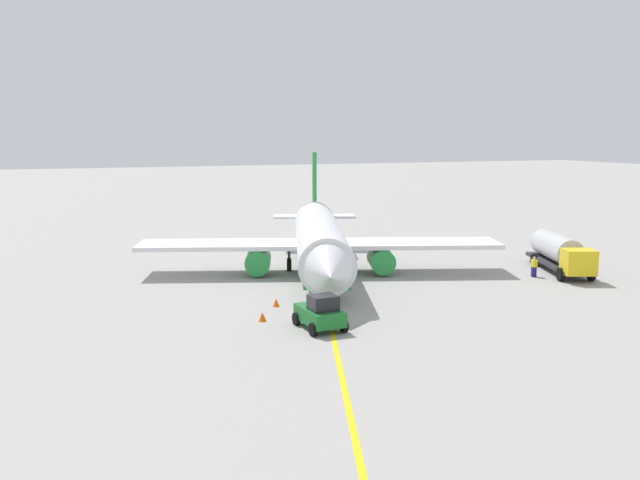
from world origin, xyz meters
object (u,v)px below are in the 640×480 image
at_px(airplane, 320,241).
at_px(safety_cone_nose, 262,317).
at_px(refueling_worker, 534,267).
at_px(safety_cone_wingtip, 276,303).
at_px(fuel_tanker, 560,252).
at_px(pushback_tug, 320,313).

height_order(airplane, safety_cone_nose, airplane).
xyz_separation_m(airplane, safety_cone_nose, (12.35, -8.88, -2.52)).
relative_size(refueling_worker, safety_cone_nose, 2.96).
bearing_deg(safety_cone_wingtip, safety_cone_nose, -31.44).
distance_m(fuel_tanker, refueling_worker, 3.62).
distance_m(airplane, refueling_worker, 17.98).
relative_size(fuel_tanker, safety_cone_wingtip, 19.29).
bearing_deg(fuel_tanker, refueling_worker, -76.00).
bearing_deg(safety_cone_nose, pushback_tug, 42.27).
height_order(fuel_tanker, pushback_tug, fuel_tanker).
distance_m(airplane, fuel_tanker, 20.73).
xyz_separation_m(airplane, pushback_tug, (15.39, -6.12, -1.80)).
bearing_deg(pushback_tug, safety_cone_wingtip, -172.95).
distance_m(pushback_tug, safety_cone_nose, 4.16).
bearing_deg(fuel_tanker, pushback_tug, -71.58).
xyz_separation_m(airplane, safety_cone_wingtip, (9.11, -6.90, -2.53)).
relative_size(safety_cone_nose, safety_cone_wingtip, 1.05).
height_order(pushback_tug, refueling_worker, pushback_tug).
xyz_separation_m(pushback_tug, safety_cone_nose, (-3.03, -2.76, -0.72)).
bearing_deg(safety_cone_nose, airplane, 144.29).
bearing_deg(safety_cone_wingtip, fuel_tanker, 94.90).
bearing_deg(safety_cone_nose, safety_cone_wingtip, 148.56).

